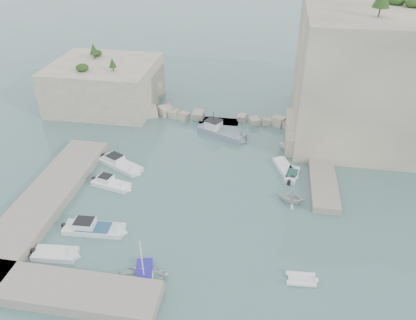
% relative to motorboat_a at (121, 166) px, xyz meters
% --- Properties ---
extents(ground, '(400.00, 400.00, 0.00)m').
position_rel_motorboat_a_xyz_m(ground, '(11.43, -7.36, 0.00)').
color(ground, slate).
rests_on(ground, ground).
extents(cliff_east, '(26.00, 22.00, 17.00)m').
position_rel_motorboat_a_xyz_m(cliff_east, '(34.43, 15.64, 8.50)').
color(cliff_east, beige).
rests_on(cliff_east, ground).
extents(cliff_terrace, '(8.00, 10.00, 2.50)m').
position_rel_motorboat_a_xyz_m(cliff_terrace, '(24.43, 10.64, 1.25)').
color(cliff_terrace, beige).
rests_on(cliff_terrace, ground).
extents(outcrop_west, '(16.00, 14.00, 7.00)m').
position_rel_motorboat_a_xyz_m(outcrop_west, '(-8.57, 17.64, 3.50)').
color(outcrop_west, beige).
rests_on(outcrop_west, ground).
extents(quay_west, '(5.00, 24.00, 1.10)m').
position_rel_motorboat_a_xyz_m(quay_west, '(-5.57, -8.36, 0.55)').
color(quay_west, '#9E9689').
rests_on(quay_west, ground).
extents(quay_south, '(18.00, 4.00, 1.10)m').
position_rel_motorboat_a_xyz_m(quay_south, '(1.43, -19.86, 0.55)').
color(quay_south, '#9E9689').
rests_on(quay_south, ground).
extents(ledge_east, '(3.00, 16.00, 0.80)m').
position_rel_motorboat_a_xyz_m(ledge_east, '(24.93, 2.64, 0.40)').
color(ledge_east, '#9E9689').
rests_on(ledge_east, ground).
extents(breakwater, '(28.00, 3.00, 1.40)m').
position_rel_motorboat_a_xyz_m(breakwater, '(10.43, 14.64, 0.70)').
color(breakwater, beige).
rests_on(breakwater, ground).
extents(motorboat_a, '(7.03, 4.94, 1.40)m').
position_rel_motorboat_a_xyz_m(motorboat_a, '(0.00, 0.00, 0.00)').
color(motorboat_a, white).
rests_on(motorboat_a, ground).
extents(motorboat_e, '(4.57, 2.17, 0.70)m').
position_rel_motorboat_a_xyz_m(motorboat_e, '(-0.68, -15.76, 0.00)').
color(motorboat_e, silver).
rests_on(motorboat_e, ground).
extents(motorboat_b, '(5.30, 2.74, 1.40)m').
position_rel_motorboat_a_xyz_m(motorboat_b, '(0.42, -4.24, 0.00)').
color(motorboat_b, white).
rests_on(motorboat_b, ground).
extents(motorboat_d, '(6.81, 2.37, 1.40)m').
position_rel_motorboat_a_xyz_m(motorboat_d, '(1.52, -11.90, 0.00)').
color(motorboat_d, white).
rests_on(motorboat_d, ground).
extents(rowboat, '(4.99, 4.10, 0.90)m').
position_rel_motorboat_a_xyz_m(rowboat, '(8.35, -17.06, 0.00)').
color(rowboat, white).
rests_on(rowboat, ground).
extents(inflatable_dinghy, '(2.89, 1.52, 0.44)m').
position_rel_motorboat_a_xyz_m(inflatable_dinghy, '(21.97, -14.93, 0.00)').
color(inflatable_dinghy, silver).
rests_on(inflatable_dinghy, ground).
extents(tender_east_a, '(3.28, 2.89, 1.62)m').
position_rel_motorboat_a_xyz_m(tender_east_a, '(21.21, -3.82, 0.00)').
color(tender_east_a, silver).
rests_on(tender_east_a, ground).
extents(tender_east_b, '(2.06, 3.93, 0.70)m').
position_rel_motorboat_a_xyz_m(tender_east_b, '(21.34, 1.22, 0.00)').
color(tender_east_b, silver).
rests_on(tender_east_b, ground).
extents(tender_east_c, '(3.40, 5.23, 0.70)m').
position_rel_motorboat_a_xyz_m(tender_east_c, '(20.45, 2.61, 0.00)').
color(tender_east_c, white).
rests_on(tender_east_c, ground).
extents(tender_east_d, '(4.52, 2.80, 1.64)m').
position_rel_motorboat_a_xyz_m(tender_east_d, '(21.50, 7.30, 0.00)').
color(tender_east_d, white).
rests_on(tender_east_d, ground).
extents(work_boat, '(7.97, 5.39, 2.20)m').
position_rel_motorboat_a_xyz_m(work_boat, '(11.49, 10.12, 0.00)').
color(work_boat, slate).
rests_on(work_boat, ground).
extents(rowboat_mast, '(0.10, 0.10, 4.20)m').
position_rel_motorboat_a_xyz_m(rowboat_mast, '(8.35, -17.06, 2.55)').
color(rowboat_mast, white).
rests_on(rowboat_mast, rowboat).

